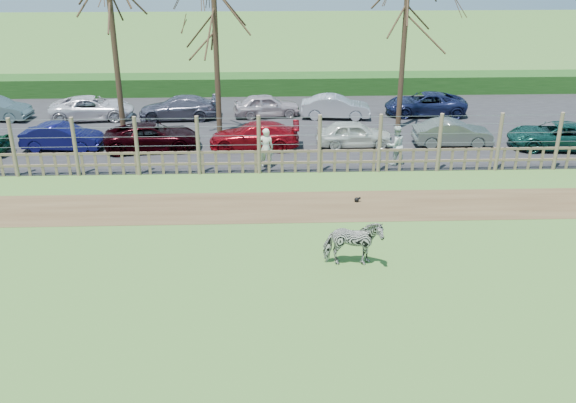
{
  "coord_description": "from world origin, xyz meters",
  "views": [
    {
      "loc": [
        0.3,
        -17.11,
        9.74
      ],
      "look_at": [
        1.0,
        2.5,
        1.1
      ],
      "focal_mm": 40.0,
      "sensor_mm": 36.0,
      "label": 1
    }
  ],
  "objects_px": {
    "zebra": "(353,243)",
    "car_2": "(153,136)",
    "car_10": "(267,105)",
    "car_1": "(62,137)",
    "tree_left": "(112,21)",
    "visitor_a": "(266,148)",
    "car_9": "(178,108)",
    "car_5": "(453,133)",
    "car_3": "(254,136)",
    "car_11": "(336,107)",
    "car_4": "(354,134)",
    "visitor_b": "(396,145)",
    "car_8": "(92,108)",
    "tree_right": "(405,23)",
    "car_6": "(556,136)",
    "crow": "(357,200)",
    "tree_mid": "(215,34)",
    "car_12": "(425,104)"
  },
  "relations": [
    {
      "from": "car_1",
      "to": "car_11",
      "type": "height_order",
      "value": "same"
    },
    {
      "from": "tree_mid",
      "to": "crow",
      "type": "xyz_separation_m",
      "value": [
        5.68,
        -8.64,
        -4.77
      ]
    },
    {
      "from": "tree_right",
      "to": "car_2",
      "type": "xyz_separation_m",
      "value": [
        -11.91,
        -2.84,
        -4.6
      ]
    },
    {
      "from": "tree_mid",
      "to": "car_2",
      "type": "distance_m",
      "value": 5.64
    },
    {
      "from": "tree_left",
      "to": "car_10",
      "type": "bearing_deg",
      "value": 29.51
    },
    {
      "from": "tree_right",
      "to": "visitor_b",
      "type": "distance_m",
      "value": 6.91
    },
    {
      "from": "car_2",
      "to": "car_5",
      "type": "bearing_deg",
      "value": -95.95
    },
    {
      "from": "car_11",
      "to": "car_9",
      "type": "bearing_deg",
      "value": 94.65
    },
    {
      "from": "zebra",
      "to": "visitor_b",
      "type": "xyz_separation_m",
      "value": [
        2.95,
        8.67,
        0.16
      ]
    },
    {
      "from": "tree_right",
      "to": "car_5",
      "type": "distance_m",
      "value": 5.75
    },
    {
      "from": "tree_right",
      "to": "car_8",
      "type": "bearing_deg",
      "value": 172.16
    },
    {
      "from": "tree_right",
      "to": "car_2",
      "type": "relative_size",
      "value": 1.7
    },
    {
      "from": "car_11",
      "to": "car_6",
      "type": "bearing_deg",
      "value": -113.23
    },
    {
      "from": "car_5",
      "to": "car_11",
      "type": "distance_m",
      "value": 6.87
    },
    {
      "from": "crow",
      "to": "car_6",
      "type": "relative_size",
      "value": 0.06
    },
    {
      "from": "crow",
      "to": "car_3",
      "type": "height_order",
      "value": "car_3"
    },
    {
      "from": "visitor_b",
      "to": "car_8",
      "type": "xyz_separation_m",
      "value": [
        -14.71,
        7.43,
        -0.26
      ]
    },
    {
      "from": "car_8",
      "to": "car_9",
      "type": "xyz_separation_m",
      "value": [
        4.55,
        -0.14,
        0.0
      ]
    },
    {
      "from": "car_9",
      "to": "car_10",
      "type": "relative_size",
      "value": 1.17
    },
    {
      "from": "zebra",
      "to": "car_8",
      "type": "height_order",
      "value": "zebra"
    },
    {
      "from": "zebra",
      "to": "visitor_b",
      "type": "relative_size",
      "value": 1.03
    },
    {
      "from": "zebra",
      "to": "crow",
      "type": "bearing_deg",
      "value": -8.59
    },
    {
      "from": "zebra",
      "to": "car_10",
      "type": "distance_m",
      "value": 16.49
    },
    {
      "from": "visitor_b",
      "to": "car_1",
      "type": "relative_size",
      "value": 0.47
    },
    {
      "from": "car_1",
      "to": "car_6",
      "type": "height_order",
      "value": "same"
    },
    {
      "from": "zebra",
      "to": "car_2",
      "type": "height_order",
      "value": "zebra"
    },
    {
      "from": "car_2",
      "to": "crow",
      "type": "bearing_deg",
      "value": -132.28
    },
    {
      "from": "car_1",
      "to": "car_8",
      "type": "distance_m",
      "value": 4.93
    },
    {
      "from": "zebra",
      "to": "visitor_a",
      "type": "xyz_separation_m",
      "value": [
        -2.6,
        8.53,
        0.16
      ]
    },
    {
      "from": "visitor_a",
      "to": "car_4",
      "type": "height_order",
      "value": "visitor_a"
    },
    {
      "from": "crow",
      "to": "car_12",
      "type": "distance_m",
      "value": 12.64
    },
    {
      "from": "tree_left",
      "to": "car_1",
      "type": "bearing_deg",
      "value": -153.71
    },
    {
      "from": "car_1",
      "to": "car_3",
      "type": "distance_m",
      "value": 8.78
    },
    {
      "from": "zebra",
      "to": "car_2",
      "type": "relative_size",
      "value": 0.41
    },
    {
      "from": "car_10",
      "to": "car_1",
      "type": "bearing_deg",
      "value": 111.26
    },
    {
      "from": "car_6",
      "to": "car_10",
      "type": "bearing_deg",
      "value": -106.61
    },
    {
      "from": "car_1",
      "to": "car_4",
      "type": "relative_size",
      "value": 1.03
    },
    {
      "from": "crow",
      "to": "car_1",
      "type": "height_order",
      "value": "car_1"
    },
    {
      "from": "car_2",
      "to": "car_5",
      "type": "distance_m",
      "value": 13.9
    },
    {
      "from": "car_2",
      "to": "tree_left",
      "type": "bearing_deg",
      "value": 43.92
    },
    {
      "from": "visitor_a",
      "to": "car_4",
      "type": "bearing_deg",
      "value": -146.8
    },
    {
      "from": "car_3",
      "to": "car_6",
      "type": "xyz_separation_m",
      "value": [
        13.89,
        -0.5,
        0.0
      ]
    },
    {
      "from": "tree_right",
      "to": "car_6",
      "type": "xyz_separation_m",
      "value": [
        6.65,
        -3.36,
        -4.6
      ]
    },
    {
      "from": "visitor_a",
      "to": "car_9",
      "type": "height_order",
      "value": "visitor_a"
    },
    {
      "from": "car_3",
      "to": "car_11",
      "type": "height_order",
      "value": "same"
    },
    {
      "from": "tree_mid",
      "to": "car_9",
      "type": "xyz_separation_m",
      "value": [
        -2.32,
        2.54,
        -4.23
      ]
    },
    {
      "from": "car_6",
      "to": "car_8",
      "type": "xyz_separation_m",
      "value": [
        -22.52,
        5.55,
        0.0
      ]
    },
    {
      "from": "car_1",
      "to": "car_2",
      "type": "height_order",
      "value": "same"
    },
    {
      "from": "car_8",
      "to": "car_12",
      "type": "bearing_deg",
      "value": -95.76
    },
    {
      "from": "car_1",
      "to": "car_5",
      "type": "height_order",
      "value": "same"
    }
  ]
}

